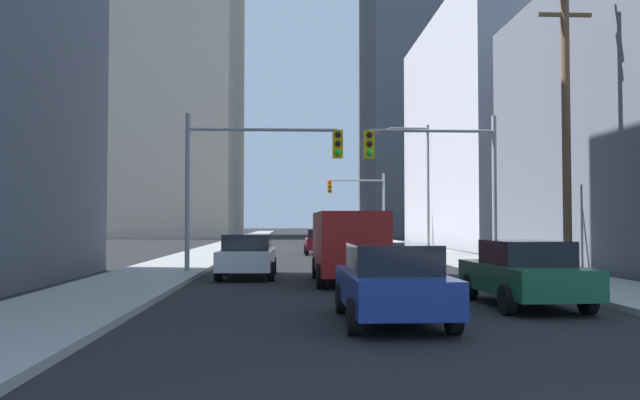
% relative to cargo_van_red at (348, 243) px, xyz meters
% --- Properties ---
extents(sidewalk_left, '(3.34, 160.00, 0.15)m').
position_rel_cargo_van_red_xyz_m(sidewalk_left, '(-6.73, 31.89, -1.21)').
color(sidewalk_left, '#9E9E99').
rests_on(sidewalk_left, ground).
extents(sidewalk_right, '(3.34, 160.00, 0.15)m').
position_rel_cargo_van_red_xyz_m(sidewalk_right, '(6.97, 31.89, -1.21)').
color(sidewalk_right, '#9E9E99').
rests_on(sidewalk_right, ground).
extents(cargo_van_red, '(2.16, 5.24, 2.26)m').
position_rel_cargo_van_red_xyz_m(cargo_van_red, '(0.00, 0.00, 0.00)').
color(cargo_van_red, maroon).
rests_on(cargo_van_red, ground).
extents(sedan_blue, '(1.95, 4.23, 1.52)m').
position_rel_cargo_van_red_xyz_m(sedan_blue, '(0.11, -8.13, -0.52)').
color(sedan_blue, navy).
rests_on(sedan_blue, ground).
extents(sedan_green, '(1.95, 4.26, 1.52)m').
position_rel_cargo_van_red_xyz_m(sedan_green, '(3.54, -5.89, -0.52)').
color(sedan_green, '#195938').
rests_on(sedan_green, ground).
extents(sedan_white, '(1.95, 4.24, 1.52)m').
position_rel_cargo_van_red_xyz_m(sedan_white, '(-3.34, 2.10, -0.52)').
color(sedan_white, white).
rests_on(sedan_white, ground).
extents(sedan_maroon, '(1.95, 4.20, 1.52)m').
position_rel_cargo_van_red_xyz_m(sedan_maroon, '(-0.01, 18.01, -0.52)').
color(sedan_maroon, maroon).
rests_on(sedan_maroon, ground).
extents(traffic_signal_near_left, '(5.87, 0.44, 6.00)m').
position_rel_cargo_van_red_xyz_m(traffic_signal_near_left, '(-3.07, 3.46, 2.85)').
color(traffic_signal_near_left, gray).
rests_on(traffic_signal_near_left, ground).
extents(traffic_signal_near_right, '(5.06, 0.44, 6.00)m').
position_rel_cargo_van_red_xyz_m(traffic_signal_near_right, '(3.70, 3.46, 2.81)').
color(traffic_signal_near_right, gray).
rests_on(traffic_signal_near_right, ground).
extents(traffic_signal_far_right, '(4.77, 0.44, 6.00)m').
position_rel_cargo_van_red_xyz_m(traffic_signal_far_right, '(3.83, 32.14, 2.80)').
color(traffic_signal_far_right, gray).
rests_on(traffic_signal_far_right, ground).
extents(utility_pole_right, '(2.20, 0.28, 10.27)m').
position_rel_cargo_van_red_xyz_m(utility_pole_right, '(7.31, 0.30, 4.13)').
color(utility_pole_right, brown).
rests_on(utility_pole_right, ground).
extents(street_lamp_right, '(2.55, 0.32, 7.50)m').
position_rel_cargo_van_red_xyz_m(street_lamp_right, '(5.59, 15.62, 3.27)').
color(street_lamp_right, gray).
rests_on(street_lamp_right, ground).
extents(building_left_far_tower, '(18.67, 25.93, 58.43)m').
position_rel_cargo_van_red_xyz_m(building_left_far_tower, '(-18.49, 68.36, 27.93)').
color(building_left_far_tower, '#B7A893').
rests_on(building_left_far_tower, ground).
extents(building_right_mid_block, '(18.25, 25.62, 18.73)m').
position_rel_cargo_van_red_xyz_m(building_right_mid_block, '(18.93, 31.29, 8.08)').
color(building_right_mid_block, '#93939E').
rests_on(building_right_mid_block, ground).
extents(building_right_far_highrise, '(19.10, 21.82, 67.36)m').
position_rel_cargo_van_red_xyz_m(building_right_far_highrise, '(18.44, 69.63, 32.39)').
color(building_right_far_highrise, '#4C515B').
rests_on(building_right_far_highrise, ground).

